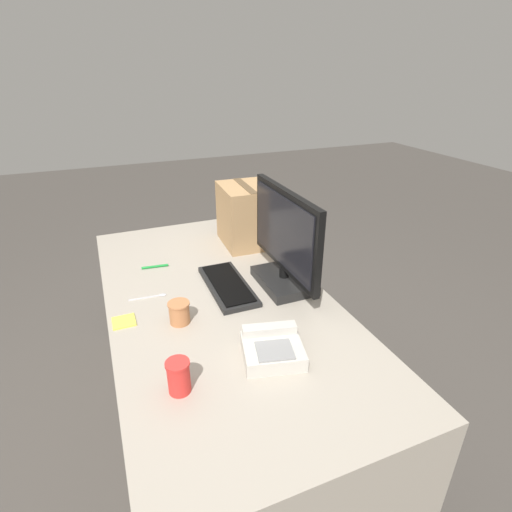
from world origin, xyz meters
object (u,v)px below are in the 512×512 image
object	(u,v)px
spoon	(153,296)
cardboard_box	(246,215)
sticky_note_pad	(124,322)
monitor	(285,246)
paper_cup_right	(179,377)
keyboard	(228,285)
paper_cup_left	(179,313)
pen_marker	(155,267)
desk_phone	(272,348)

from	to	relation	value
spoon	cardboard_box	world-z (taller)	cardboard_box
cardboard_box	sticky_note_pad	bearing A→B (deg)	-53.17
monitor	sticky_note_pad	world-z (taller)	monitor
paper_cup_right	keyboard	bearing A→B (deg)	147.92
paper_cup_left	pen_marker	bearing A→B (deg)	-178.45
keyboard	desk_phone	bearing A→B (deg)	-0.26
desk_phone	pen_marker	bearing A→B (deg)	-148.53
paper_cup_left	spoon	world-z (taller)	paper_cup_left
keyboard	desk_phone	distance (m)	0.49
paper_cup_right	pen_marker	xyz separation A→B (m)	(-0.85, 0.07, -0.05)
paper_cup_left	spoon	size ratio (longest dim) A/B	0.55
paper_cup_left	pen_marker	distance (m)	0.50
desk_phone	cardboard_box	size ratio (longest dim) A/B	0.73
paper_cup_left	keyboard	bearing A→B (deg)	125.03
monitor	pen_marker	xyz separation A→B (m)	(-0.38, -0.51, -0.19)
monitor	spoon	xyz separation A→B (m)	(-0.12, -0.56, -0.19)
spoon	sticky_note_pad	size ratio (longest dim) A/B	1.84
paper_cup_right	spoon	bearing A→B (deg)	178.76
sticky_note_pad	desk_phone	bearing A→B (deg)	48.58
monitor	sticky_note_pad	bearing A→B (deg)	-87.66
desk_phone	sticky_note_pad	bearing A→B (deg)	-117.80
keyboard	paper_cup_right	xyz separation A→B (m)	(0.53, -0.33, 0.04)
monitor	keyboard	xyz separation A→B (m)	(-0.07, -0.24, -0.18)
paper_cup_left	cardboard_box	size ratio (longest dim) A/B	0.27
paper_cup_left	monitor	bearing A→B (deg)	102.69
spoon	sticky_note_pad	bearing A→B (deg)	-129.32
monitor	cardboard_box	bearing A→B (deg)	178.82
keyboard	paper_cup_left	bearing A→B (deg)	-54.56
spoon	paper_cup_left	bearing A→B (deg)	-70.08
spoon	sticky_note_pad	xyz separation A→B (m)	(0.14, -0.13, 0.00)
monitor	spoon	world-z (taller)	monitor
cardboard_box	pen_marker	xyz separation A→B (m)	(0.12, -0.52, -0.15)
desk_phone	pen_marker	xyz separation A→B (m)	(-0.81, -0.26, -0.03)
desk_phone	pen_marker	world-z (taller)	desk_phone
paper_cup_right	pen_marker	size ratio (longest dim) A/B	0.86
monitor	paper_cup_right	bearing A→B (deg)	-51.08
cardboard_box	paper_cup_right	bearing A→B (deg)	-31.21
keyboard	cardboard_box	bearing A→B (deg)	150.28
spoon	pen_marker	xyz separation A→B (m)	(-0.27, 0.05, 0.00)
desk_phone	cardboard_box	xyz separation A→B (m)	(-0.92, 0.26, 0.13)
desk_phone	cardboard_box	distance (m)	0.97
paper_cup_left	spoon	bearing A→B (deg)	-163.78
keyboard	spoon	xyz separation A→B (m)	(-0.05, -0.32, -0.01)
monitor	paper_cup_left	size ratio (longest dim) A/B	6.44
monitor	sticky_note_pad	distance (m)	0.72
sticky_note_pad	spoon	bearing A→B (deg)	136.97
desk_phone	spoon	bearing A→B (deg)	-136.26
paper_cup_right	pen_marker	world-z (taller)	paper_cup_right
paper_cup_right	cardboard_box	xyz separation A→B (m)	(-0.96, 0.58, 0.11)
keyboard	desk_phone	world-z (taller)	desk_phone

